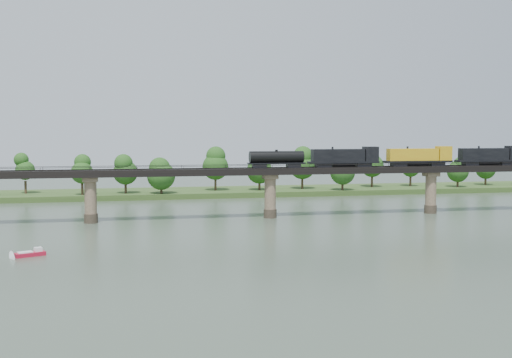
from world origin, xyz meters
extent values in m
plane|color=#364537|center=(0.00, 0.00, 0.00)|extent=(400.00, 400.00, 0.00)
cube|color=#2E491D|center=(0.00, 85.00, 0.80)|extent=(300.00, 24.00, 1.60)
cylinder|color=#473A2D|center=(-40.00, 30.00, 1.00)|extent=(3.00, 3.00, 2.00)
cylinder|color=#90775E|center=(-40.00, 30.00, 5.50)|extent=(2.60, 2.60, 9.00)
cube|color=#90775E|center=(-40.00, 30.00, 9.50)|extent=(3.20, 3.20, 1.00)
cylinder|color=#473A2D|center=(0.00, 30.00, 1.00)|extent=(3.00, 3.00, 2.00)
cylinder|color=#90775E|center=(0.00, 30.00, 5.50)|extent=(2.60, 2.60, 9.00)
cube|color=#90775E|center=(0.00, 30.00, 9.50)|extent=(3.20, 3.20, 1.00)
cylinder|color=#473A2D|center=(40.00, 30.00, 1.00)|extent=(3.00, 3.00, 2.00)
cylinder|color=#90775E|center=(40.00, 30.00, 5.50)|extent=(2.60, 2.60, 9.00)
cube|color=#90775E|center=(40.00, 30.00, 9.50)|extent=(3.20, 3.20, 1.00)
cube|color=black|center=(0.00, 30.00, 10.75)|extent=(220.00, 5.00, 1.50)
cube|color=black|center=(0.00, 29.25, 11.58)|extent=(220.00, 0.12, 0.16)
cube|color=black|center=(0.00, 30.75, 11.58)|extent=(220.00, 0.12, 0.16)
cube|color=black|center=(0.00, 27.60, 12.20)|extent=(220.00, 0.10, 0.10)
cube|color=black|center=(0.00, 32.40, 12.20)|extent=(220.00, 0.10, 0.10)
cube|color=black|center=(0.00, 27.60, 11.85)|extent=(0.08, 0.08, 0.70)
cube|color=black|center=(0.00, 32.40, 11.85)|extent=(0.08, 0.08, 0.70)
cylinder|color=#382619|center=(-60.94, 84.18, 3.46)|extent=(0.70, 0.70, 3.71)
sphere|color=#1A4714|center=(-60.94, 84.18, 8.41)|extent=(5.67, 5.67, 5.67)
sphere|color=#1A4714|center=(-60.94, 84.18, 11.50)|extent=(4.25, 4.25, 4.25)
cylinder|color=#382619|center=(-44.43, 76.31, 3.35)|extent=(0.70, 0.70, 3.51)
sphere|color=#1A4714|center=(-44.43, 76.31, 8.03)|extent=(6.31, 6.31, 6.31)
sphere|color=#1A4714|center=(-44.43, 76.31, 10.96)|extent=(4.73, 4.73, 4.73)
cylinder|color=#382619|center=(-32.24, 78.84, 3.27)|extent=(0.70, 0.70, 3.34)
sphere|color=#1A4714|center=(-32.24, 78.84, 7.73)|extent=(7.18, 7.18, 7.18)
sphere|color=#1A4714|center=(-32.24, 78.84, 10.52)|extent=(5.39, 5.39, 5.39)
cylinder|color=#382619|center=(-22.01, 76.15, 3.01)|extent=(0.70, 0.70, 2.83)
sphere|color=#1A4714|center=(-22.01, 76.15, 6.78)|extent=(8.26, 8.26, 8.26)
sphere|color=#1A4714|center=(-22.01, 76.15, 9.14)|extent=(6.19, 6.19, 6.19)
cylinder|color=#382619|center=(-5.04, 82.68, 3.58)|extent=(0.70, 0.70, 3.96)
sphere|color=#1A4714|center=(-5.04, 82.68, 8.87)|extent=(8.07, 8.07, 8.07)
sphere|color=#1A4714|center=(-5.04, 82.68, 12.17)|extent=(6.05, 6.05, 6.05)
cylinder|color=#382619|center=(8.52, 81.14, 3.23)|extent=(0.70, 0.70, 3.27)
sphere|color=#1A4714|center=(8.52, 81.14, 7.59)|extent=(8.03, 8.03, 8.03)
sphere|color=#1A4714|center=(8.52, 81.14, 10.31)|extent=(6.02, 6.02, 6.02)
cylinder|color=#382619|center=(22.65, 82.31, 3.56)|extent=(0.70, 0.70, 3.92)
sphere|color=#1A4714|center=(22.65, 82.31, 8.79)|extent=(8.29, 8.29, 8.29)
sphere|color=#1A4714|center=(22.65, 82.31, 12.05)|extent=(6.21, 6.21, 6.21)
cylinder|color=#382619|center=(33.59, 75.35, 3.11)|extent=(0.70, 0.70, 3.02)
sphere|color=#1A4714|center=(33.59, 75.35, 7.15)|extent=(7.74, 7.74, 7.74)
sphere|color=#1A4714|center=(33.59, 75.35, 9.67)|extent=(5.80, 5.80, 5.80)
cylinder|color=#382619|center=(46.81, 84.03, 3.50)|extent=(0.70, 0.70, 3.80)
sphere|color=#1A4714|center=(46.81, 84.03, 8.56)|extent=(7.47, 7.47, 7.47)
sphere|color=#1A4714|center=(46.81, 84.03, 11.73)|extent=(5.60, 5.60, 5.60)
cylinder|color=#382619|center=(60.48, 84.26, 3.29)|extent=(0.70, 0.70, 3.38)
sphere|color=#1A4714|center=(60.48, 84.26, 7.80)|extent=(6.23, 6.23, 6.23)
sphere|color=#1A4714|center=(60.48, 84.26, 10.62)|extent=(4.67, 4.67, 4.67)
cylinder|color=#382619|center=(74.35, 78.39, 2.99)|extent=(0.70, 0.70, 2.77)
sphere|color=#1A4714|center=(74.35, 78.39, 6.68)|extent=(7.04, 7.04, 7.04)
sphere|color=#1A4714|center=(74.35, 78.39, 8.99)|extent=(5.28, 5.28, 5.28)
cylinder|color=#382619|center=(87.62, 83.57, 3.07)|extent=(0.70, 0.70, 2.94)
sphere|color=#1A4714|center=(87.62, 83.57, 7.00)|extent=(6.73, 6.73, 6.73)
sphere|color=#1A4714|center=(87.62, 83.57, 9.45)|extent=(5.05, 5.05, 5.05)
cube|color=black|center=(60.17, 30.00, 11.99)|extent=(3.58, 2.15, 0.99)
cube|color=black|center=(50.31, 30.00, 11.99)|extent=(3.58, 2.15, 0.99)
cube|color=black|center=(55.24, 30.00, 12.62)|extent=(17.03, 2.69, 0.45)
cube|color=black|center=(53.90, 30.00, 14.28)|extent=(12.55, 2.42, 2.87)
cylinder|color=black|center=(55.24, 30.00, 12.13)|extent=(5.38, 1.25, 1.25)
cube|color=black|center=(41.35, 30.00, 11.99)|extent=(3.58, 2.15, 0.99)
cube|color=black|center=(31.50, 30.00, 11.99)|extent=(3.58, 2.15, 0.99)
cube|color=black|center=(36.42, 30.00, 12.62)|extent=(17.03, 2.69, 0.45)
cube|color=gold|center=(35.08, 30.00, 14.28)|extent=(12.55, 2.42, 2.87)
cube|color=gold|center=(43.14, 30.00, 14.55)|extent=(3.23, 2.69, 3.41)
cylinder|color=black|center=(36.42, 30.00, 12.13)|extent=(5.38, 1.25, 1.25)
cube|color=black|center=(22.53, 30.00, 11.99)|extent=(3.58, 2.15, 0.99)
cube|color=black|center=(12.68, 30.00, 11.99)|extent=(3.58, 2.15, 0.99)
cube|color=black|center=(17.61, 30.00, 12.62)|extent=(17.03, 2.69, 0.45)
cube|color=black|center=(16.26, 30.00, 14.28)|extent=(12.55, 2.42, 2.87)
cube|color=black|center=(24.33, 30.00, 14.55)|extent=(3.23, 2.69, 3.41)
cylinder|color=black|center=(17.61, 30.00, 12.13)|extent=(5.38, 1.25, 1.25)
cube|color=black|center=(5.51, 30.00, 11.99)|extent=(3.14, 1.97, 0.99)
cube|color=black|center=(-2.56, 30.00, 11.99)|extent=(3.14, 1.97, 0.99)
cube|color=black|center=(1.48, 30.00, 12.58)|extent=(13.44, 2.15, 0.27)
cylinder|color=black|center=(1.48, 30.00, 14.01)|extent=(12.55, 2.69, 2.69)
cylinder|color=black|center=(1.48, 30.00, 15.44)|extent=(0.63, 0.63, 0.45)
cube|color=#B2142D|center=(-47.85, -6.21, 0.33)|extent=(4.95, 3.40, 0.65)
cube|color=white|center=(-48.54, -6.50, 0.70)|extent=(2.61, 2.18, 0.23)
cube|color=white|center=(-46.66, -5.69, 0.98)|extent=(1.47, 1.47, 0.65)
camera|label=1|loc=(-33.29, -112.58, 20.05)|focal=45.00mm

